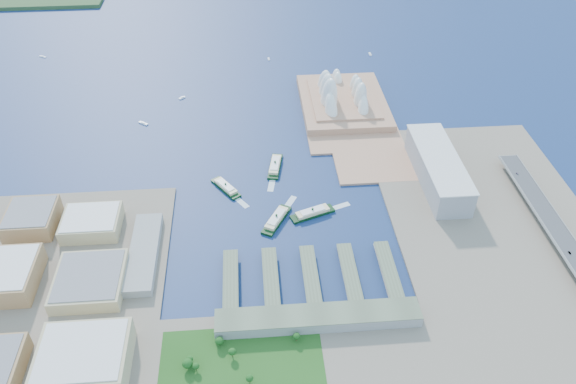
{
  "coord_description": "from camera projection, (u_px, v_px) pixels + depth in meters",
  "views": [
    {
      "loc": [
        -41.8,
        -478.78,
        446.84
      ],
      "look_at": [
        0.46,
        51.31,
        18.0
      ],
      "focal_mm": 35.0,
      "sensor_mm": 36.0,
      "label": 1
    }
  ],
  "objects": [
    {
      "name": "east_land",
      "position": [
        508.0,
        249.0,
        629.71
      ],
      "size": [
        240.0,
        500.0,
        3.0
      ],
      "primitive_type": "cube",
      "color": "#776B5B",
      "rests_on": "ground"
    },
    {
      "name": "ferry_wharves",
      "position": [
        310.0,
        276.0,
        594.36
      ],
      "size": [
        184.0,
        90.0,
        9.3
      ],
      "primitive_type": null,
      "color": "#525E47",
      "rests_on": "ground"
    },
    {
      "name": "car_b",
      "position": [
        570.0,
        253.0,
        605.78
      ],
      "size": [
        1.49,
        4.28,
        1.41
      ],
      "primitive_type": "imported",
      "rotation": [
        0.0,
        0.0,
        3.14
      ],
      "color": "slate",
      "rests_on": "expressway"
    },
    {
      "name": "terminal_building",
      "position": [
        318.0,
        318.0,
        545.13
      ],
      "size": [
        200.0,
        28.0,
        12.0
      ],
      "primitive_type": "cube",
      "color": "gray",
      "rests_on": "south_land"
    },
    {
      "name": "west_land",
      "position": [
        49.0,
        316.0,
        556.72
      ],
      "size": [
        220.0,
        390.0,
        3.0
      ],
      "primitive_type": "cube",
      "color": "#776B5B",
      "rests_on": "ground"
    },
    {
      "name": "peninsula",
      "position": [
        347.0,
        112.0,
        862.06
      ],
      "size": [
        135.0,
        220.0,
        3.0
      ],
      "primitive_type": "cube",
      "color": "tan",
      "rests_on": "ground"
    },
    {
      "name": "ferry_c",
      "position": [
        276.0,
        218.0,
        665.19
      ],
      "size": [
        39.74,
        55.82,
        10.58
      ],
      "primitive_type": null,
      "rotation": [
        0.0,
        0.0,
        2.63
      ],
      "color": "black",
      "rests_on": "ground"
    },
    {
      "name": "boat_c",
      "position": [
        370.0,
        54.0,
        1021.97
      ],
      "size": [
        4.04,
        12.28,
        2.73
      ],
      "primitive_type": null,
      "rotation": [
        0.0,
        0.0,
        3.18
      ],
      "color": "white",
      "rests_on": "ground"
    },
    {
      "name": "ground",
      "position": [
        291.0,
        231.0,
        654.61
      ],
      "size": [
        3000.0,
        3000.0,
        0.0
      ],
      "primitive_type": "plane",
      "color": "#10234F",
      "rests_on": "ground"
    },
    {
      "name": "ferry_b",
      "position": [
        275.0,
        164.0,
        749.18
      ],
      "size": [
        24.27,
        57.39,
        10.54
      ],
      "primitive_type": null,
      "rotation": [
        0.0,
        0.0,
        -0.19
      ],
      "color": "black",
      "rests_on": "ground"
    },
    {
      "name": "boat_a",
      "position": [
        143.0,
        123.0,
        837.33
      ],
      "size": [
        15.09,
        12.56,
        3.05
      ],
      "primitive_type": null,
      "rotation": [
        0.0,
        0.0,
        0.94
      ],
      "color": "white",
      "rests_on": "ground"
    },
    {
      "name": "toaster_building",
      "position": [
        438.0,
        169.0,
        715.88
      ],
      "size": [
        45.0,
        155.0,
        35.0
      ],
      "primitive_type": "cube",
      "color": "gray",
      "rests_on": "east_land"
    },
    {
      "name": "ferry_d",
      "position": [
        313.0,
        212.0,
        674.34
      ],
      "size": [
        56.54,
        32.3,
        10.42
      ],
      "primitive_type": null,
      "rotation": [
        0.0,
        0.0,
        1.93
      ],
      "color": "black",
      "rests_on": "ground"
    },
    {
      "name": "expressway",
      "position": [
        565.0,
        248.0,
        621.0
      ],
      "size": [
        26.0,
        340.0,
        11.85
      ],
      "primitive_type": null,
      "color": "gray",
      "rests_on": "east_land"
    },
    {
      "name": "boat_e",
      "position": [
        269.0,
        59.0,
        1006.66
      ],
      "size": [
        3.73,
        10.37,
        2.51
      ],
      "primitive_type": null,
      "rotation": [
        0.0,
        0.0,
        0.05
      ],
      "color": "white",
      "rests_on": "ground"
    },
    {
      "name": "boat_d",
      "position": [
        43.0,
        57.0,
        1014.19
      ],
      "size": [
        13.86,
        9.92,
        2.4
      ],
      "primitive_type": null,
      "rotation": [
        0.0,
        0.0,
        1.04
      ],
      "color": "white",
      "rests_on": "ground"
    },
    {
      "name": "boat_b",
      "position": [
        182.0,
        98.0,
        897.05
      ],
      "size": [
        10.76,
        9.78,
        2.92
      ],
      "primitive_type": null,
      "rotation": [
        0.0,
        0.0,
        2.26
      ],
      "color": "white",
      "rests_on": "ground"
    },
    {
      "name": "opera_house",
      "position": [
        344.0,
        88.0,
        858.28
      ],
      "size": [
        134.0,
        180.0,
        58.0
      ],
      "primitive_type": null,
      "color": "white",
      "rests_on": "peninsula"
    },
    {
      "name": "car_c",
      "position": [
        517.0,
        173.0,
        716.86
      ],
      "size": [
        1.87,
        4.59,
        1.33
      ],
      "primitive_type": "imported",
      "rotation": [
        0.0,
        0.0,
        3.14
      ],
      "color": "slate",
      "rests_on": "expressway"
    },
    {
      "name": "west_buildings",
      "position": [
        54.0,
        279.0,
        574.47
      ],
      "size": [
        200.0,
        280.0,
        27.0
      ],
      "primitive_type": null,
      "color": "#9C774E",
      "rests_on": "west_land"
    },
    {
      "name": "park",
      "position": [
        242.0,
        372.0,
        496.56
      ],
      "size": [
        150.0,
        110.0,
        16.0
      ],
      "primitive_type": null,
      "color": "#194714",
      "rests_on": "south_land"
    },
    {
      "name": "ferry_a",
      "position": [
        226.0,
        186.0,
        713.55
      ],
      "size": [
        39.48,
        49.19,
        9.61
      ],
      "primitive_type": null,
      "rotation": [
        0.0,
        0.0,
        0.6
      ],
      "color": "black",
      "rests_on": "ground"
    }
  ]
}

